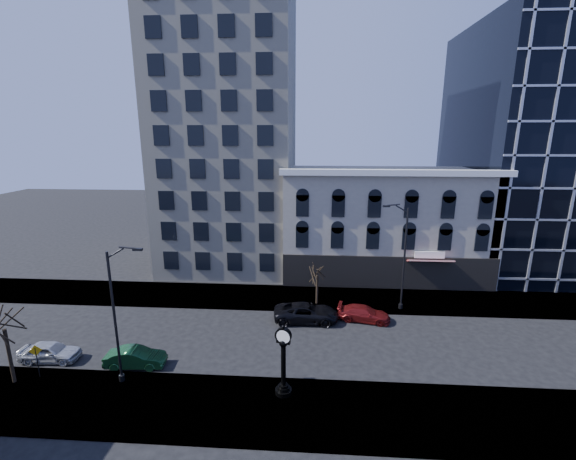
# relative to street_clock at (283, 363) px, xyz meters

# --- Properties ---
(ground) EXTENTS (160.00, 160.00, 0.00)m
(ground) POSITION_rel_street_clock_xyz_m (-2.43, 6.57, -2.23)
(ground) COLOR black
(ground) RESTS_ON ground
(sidewalk_far) EXTENTS (160.00, 6.00, 0.12)m
(sidewalk_far) POSITION_rel_street_clock_xyz_m (-2.43, 14.57, -2.17)
(sidewalk_far) COLOR gray
(sidewalk_far) RESTS_ON ground
(sidewalk_near) EXTENTS (160.00, 6.00, 0.12)m
(sidewalk_near) POSITION_rel_street_clock_xyz_m (-2.43, -1.43, -2.17)
(sidewalk_near) COLOR gray
(sidewalk_near) RESTS_ON ground
(cream_tower) EXTENTS (15.90, 15.40, 42.50)m
(cream_tower) POSITION_rel_street_clock_xyz_m (-8.54, 25.45, 17.09)
(cream_tower) COLOR beige
(cream_tower) RESTS_ON ground
(victorian_row) EXTENTS (22.60, 11.19, 12.50)m
(victorian_row) POSITION_rel_street_clock_xyz_m (9.58, 22.46, 3.76)
(victorian_row) COLOR #ACA28D
(victorian_row) RESTS_ON ground
(glass_office) EXTENTS (20.00, 20.15, 28.00)m
(glass_office) POSITION_rel_street_clock_xyz_m (29.57, 27.48, 11.77)
(glass_office) COLOR black
(glass_office) RESTS_ON ground
(street_clock) EXTENTS (1.06, 1.06, 4.67)m
(street_clock) POSITION_rel_street_clock_xyz_m (0.00, 0.00, 0.00)
(street_clock) COLOR black
(street_clock) RESTS_ON sidewalk_near
(street_lamp_near) EXTENTS (2.43, 0.40, 9.40)m
(street_lamp_near) POSITION_rel_street_clock_xyz_m (-10.03, 0.60, 4.98)
(street_lamp_near) COLOR black
(street_lamp_near) RESTS_ON sidewalk_near
(street_lamp_far) EXTENTS (2.60, 0.46, 10.04)m
(street_lamp_far) POSITION_rel_street_clock_xyz_m (9.19, 12.67, 5.46)
(street_lamp_far) COLOR black
(street_lamp_far) RESTS_ON sidewalk_far
(bare_tree_near) EXTENTS (3.56, 3.56, 6.11)m
(bare_tree_near) POSITION_rel_street_clock_xyz_m (-17.68, -0.04, 2.50)
(bare_tree_near) COLOR black
(bare_tree_near) RESTS_ON sidewalk_near
(bare_tree_far) EXTENTS (2.64, 2.64, 4.52)m
(bare_tree_far) POSITION_rel_street_clock_xyz_m (2.15, 13.31, 1.29)
(bare_tree_far) COLOR black
(bare_tree_far) RESTS_ON sidewalk_far
(warning_sign) EXTENTS (0.71, 0.35, 2.35)m
(warning_sign) POSITION_rel_street_clock_xyz_m (-16.38, 0.57, -0.50)
(warning_sign) COLOR black
(warning_sign) RESTS_ON sidewalk_near
(car_near_a) EXTENTS (4.21, 1.88, 1.41)m
(car_near_a) POSITION_rel_street_clock_xyz_m (-17.04, 2.63, -1.53)
(car_near_a) COLOR #A5A8AD
(car_near_a) RESTS_ON ground
(car_near_b) EXTENTS (4.22, 1.75, 1.36)m
(car_near_b) POSITION_rel_street_clock_xyz_m (-10.59, 2.36, -1.56)
(car_near_b) COLOR #143F1E
(car_near_b) RESTS_ON ground
(car_far_a) EXTENTS (5.70, 2.78, 1.56)m
(car_far_a) POSITION_rel_street_clock_xyz_m (1.22, 9.87, -1.45)
(car_far_a) COLOR black
(car_far_a) RESTS_ON ground
(car_far_b) EXTENTS (4.78, 2.64, 1.31)m
(car_far_b) POSITION_rel_street_clock_xyz_m (6.23, 10.32, -1.58)
(car_far_b) COLOR maroon
(car_far_b) RESTS_ON ground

